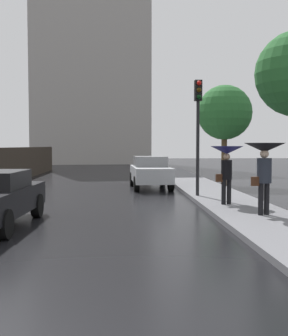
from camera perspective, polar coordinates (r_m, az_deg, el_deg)
The scene contains 6 objects.
car_silver_mid_road at distance 19.17m, azimuth 0.87°, elevation -0.51°, with size 1.87×3.93×1.48m.
pedestrian_with_umbrella_near at distance 13.19m, azimuth 11.28°, elevation 1.41°, with size 1.03×1.03×1.82m.
pedestrian_with_umbrella_far at distance 11.40m, azimuth 16.20°, elevation 1.42°, with size 1.07×1.07×1.91m.
traffic_light at distance 15.37m, azimuth 7.44°, elevation 7.14°, with size 0.26×0.39×4.22m.
street_tree_near at distance 21.34m, azimuth 11.01°, elevation 7.44°, with size 2.73×2.73×5.01m.
distant_tower at distance 47.44m, azimuth -7.44°, elevation 16.47°, with size 13.14×7.53×29.78m.
Camera 1 is at (1.52, -3.79, 1.98)m, focal length 44.37 mm.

